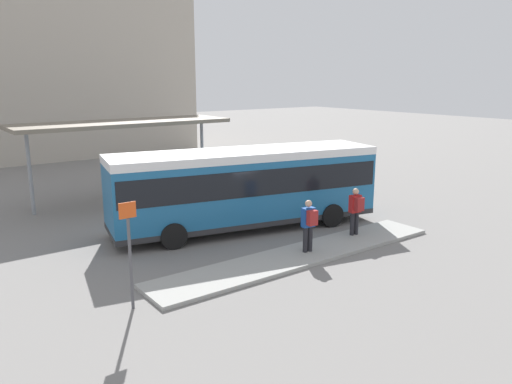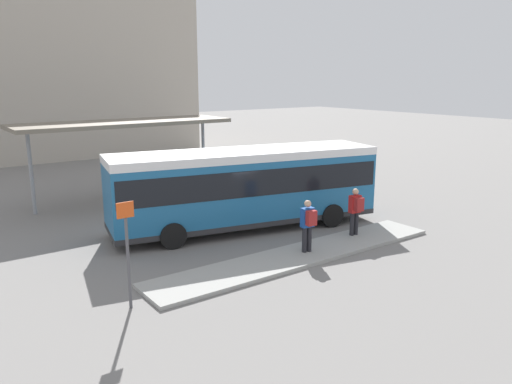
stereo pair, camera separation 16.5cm
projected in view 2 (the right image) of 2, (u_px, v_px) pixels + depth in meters
ground_plane at (245, 228)px, 19.56m from camera, size 120.00×120.00×0.00m
curb_island at (301, 255)px, 16.42m from camera, size 10.92×1.80×0.12m
city_bus at (245, 183)px, 19.16m from camera, size 10.63×4.64×3.08m
pedestrian_waiting at (308, 223)px, 16.31m from camera, size 0.45×0.48×1.76m
pedestrian_companion at (356, 209)px, 18.08m from camera, size 0.45×0.48×1.75m
bicycle_green at (315, 181)px, 26.68m from camera, size 0.48×1.75×0.76m
bicycle_blue at (310, 178)px, 27.38m from camera, size 0.48×1.71×0.74m
bicycle_red at (297, 178)px, 27.74m from camera, size 0.48×1.52×0.66m
station_shelter at (124, 124)px, 23.16m from camera, size 9.91×3.09×3.79m
platform_sign at (128, 250)px, 12.45m from camera, size 0.44×0.08×2.80m
station_building at (27, 43)px, 37.91m from camera, size 22.40×12.83×16.66m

